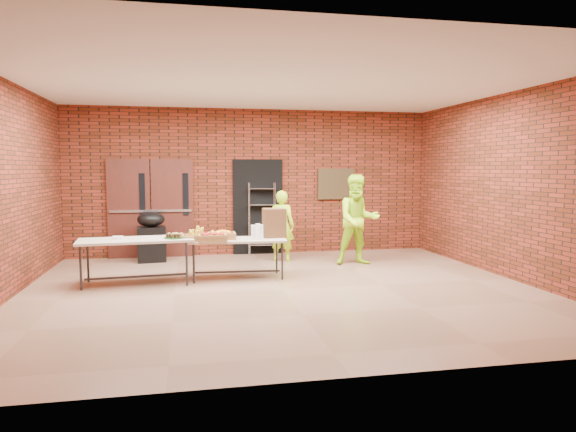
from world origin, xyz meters
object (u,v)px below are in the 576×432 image
object	(u,v)px
wire_rack	(262,219)
table_left	(136,243)
covered_grill	(151,237)
volunteer_woman	(282,226)
coffee_dispenser	(274,223)
volunteer_man	(358,220)
table_right	(237,242)

from	to	relation	value
wire_rack	table_left	size ratio (longest dim) A/B	0.85
covered_grill	volunteer_woman	distance (m)	2.67
table_left	coffee_dispenser	distance (m)	2.37
volunteer_woman	volunteer_man	size ratio (longest dim) A/B	0.82
wire_rack	coffee_dispenser	xyz separation A→B (m)	(-0.11, -2.24, 0.14)
wire_rack	volunteer_woman	world-z (taller)	wire_rack
wire_rack	volunteer_man	bearing A→B (deg)	-33.22
coffee_dispenser	table_right	bearing A→B (deg)	-170.26
wire_rack	coffee_dispenser	size ratio (longest dim) A/B	3.15
table_right	coffee_dispenser	bearing A→B (deg)	13.96
table_left	table_right	distance (m)	1.68
volunteer_woman	volunteer_man	world-z (taller)	volunteer_man
wire_rack	covered_grill	size ratio (longest dim) A/B	1.57
covered_grill	volunteer_man	bearing A→B (deg)	-21.28
table_left	volunteer_woman	xyz separation A→B (m)	(2.72, 1.61, 0.04)
volunteer_woman	covered_grill	bearing A→B (deg)	11.52
table_right	covered_grill	bearing A→B (deg)	132.88
table_right	covered_grill	xyz separation A→B (m)	(-1.56, 1.95, -0.12)
wire_rack	volunteer_woman	size ratio (longest dim) A/B	1.09
volunteer_woman	coffee_dispenser	bearing A→B (deg)	96.11
wire_rack	covered_grill	world-z (taller)	wire_rack
table_left	table_right	size ratio (longest dim) A/B	1.10
volunteer_man	table_right	bearing A→B (deg)	-158.03
wire_rack	covered_grill	xyz separation A→B (m)	(-2.34, -0.40, -0.29)
coffee_dispenser	volunteer_woman	size ratio (longest dim) A/B	0.35
table_left	coffee_dispenser	xyz separation A→B (m)	(2.34, 0.25, 0.25)
table_left	volunteer_woman	size ratio (longest dim) A/B	1.29
wire_rack	volunteer_man	distance (m)	2.28
table_right	coffee_dispenser	distance (m)	0.75
coffee_dispenser	wire_rack	bearing A→B (deg)	87.22
wire_rack	table_right	xyz separation A→B (m)	(-0.78, -2.35, -0.17)
wire_rack	volunteer_woman	bearing A→B (deg)	-64.00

